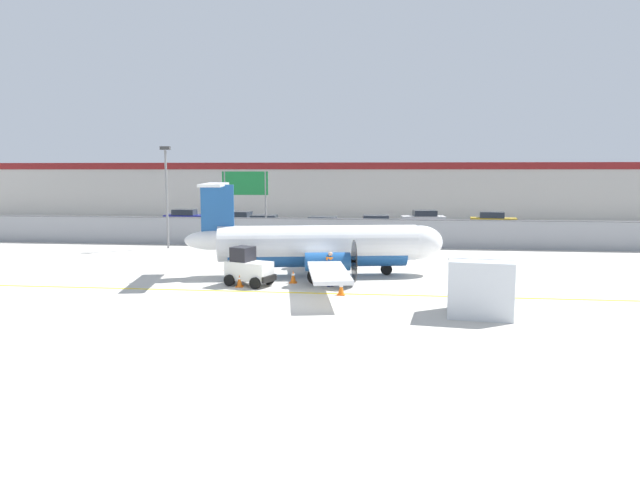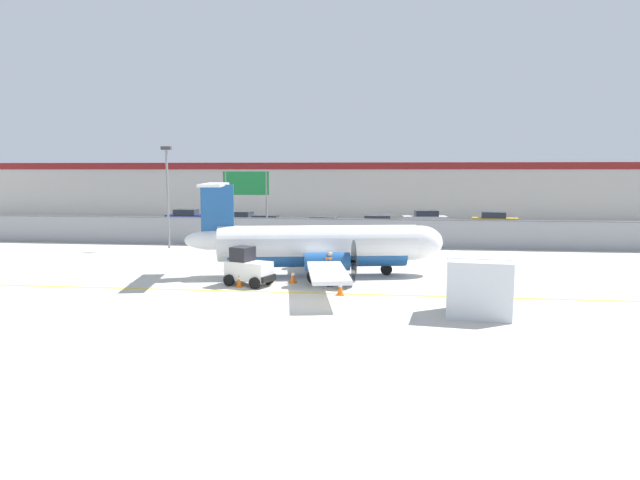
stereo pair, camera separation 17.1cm
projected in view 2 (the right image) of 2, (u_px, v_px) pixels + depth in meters
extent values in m
plane|color=#BCB7AD|center=(269.00, 302.00, 24.29)|extent=(140.00, 140.00, 0.00)
cube|color=yellow|center=(278.00, 292.00, 26.26)|extent=(84.00, 0.20, 0.01)
cube|color=gray|center=(319.00, 233.00, 41.91)|extent=(98.00, 0.04, 2.00)
cylinder|color=slate|center=(319.00, 219.00, 41.79)|extent=(98.00, 0.10, 0.10)
cube|color=#38383A|center=(334.00, 230.00, 53.36)|extent=(98.00, 17.00, 0.12)
cube|color=beige|center=(348.00, 189.00, 71.21)|extent=(91.00, 8.00, 6.50)
cube|color=maroon|center=(346.00, 166.00, 66.92)|extent=(91.00, 0.20, 0.80)
cylinder|color=white|center=(318.00, 243.00, 30.17)|extent=(10.64, 3.77, 1.90)
ellipsoid|color=white|center=(420.00, 242.00, 30.52)|extent=(2.70, 2.21, 1.80)
ellipsoid|color=white|center=(213.00, 240.00, 29.79)|extent=(3.09, 1.57, 1.05)
cylinder|color=#1E5193|center=(318.00, 253.00, 30.23)|extent=(9.51, 3.17, 1.48)
cube|color=white|center=(320.00, 254.00, 30.25)|extent=(4.49, 16.02, 0.18)
cylinder|color=#1E5193|center=(320.00, 247.00, 32.83)|extent=(2.33, 1.29, 0.90)
cone|color=black|center=(340.00, 247.00, 32.91)|extent=(0.52, 0.51, 0.44)
cylinder|color=#262626|center=(343.00, 247.00, 32.92)|extent=(0.42, 2.07, 2.10)
cylinder|color=#1E5193|center=(327.00, 262.00, 27.68)|extent=(2.33, 1.29, 0.90)
cone|color=black|center=(351.00, 261.00, 27.76)|extent=(0.52, 0.51, 0.44)
cylinder|color=#262626|center=(354.00, 261.00, 27.77)|extent=(0.42, 2.07, 2.10)
cube|color=#1E5193|center=(218.00, 215.00, 29.65)|extent=(1.70, 0.49, 3.10)
cube|color=white|center=(214.00, 185.00, 29.45)|extent=(1.96, 4.92, 0.14)
cylinder|color=#59595B|center=(386.00, 260.00, 30.52)|extent=(0.16, 0.16, 0.97)
cylinder|color=black|center=(386.00, 269.00, 30.58)|extent=(0.63, 0.33, 0.60)
cylinder|color=#59595B|center=(310.00, 254.00, 32.45)|extent=(0.16, 0.16, 0.90)
cylinder|color=black|center=(310.00, 262.00, 32.51)|extent=(0.79, 0.35, 0.76)
cylinder|color=#59595B|center=(314.00, 267.00, 28.07)|extent=(0.16, 0.16, 0.90)
cylinder|color=black|center=(314.00, 276.00, 28.13)|extent=(0.79, 0.35, 0.76)
cube|color=silver|center=(249.00, 270.00, 27.79)|extent=(2.45, 1.81, 0.90)
cube|color=black|center=(243.00, 254.00, 27.86)|extent=(1.20, 1.26, 0.70)
cube|color=black|center=(269.00, 279.00, 27.30)|extent=(0.54, 1.08, 0.30)
cylinder|color=black|center=(268.00, 279.00, 28.03)|extent=(0.59, 0.37, 0.56)
cylinder|color=black|center=(255.00, 283.00, 26.97)|extent=(0.59, 0.37, 0.56)
cylinder|color=black|center=(243.00, 276.00, 28.72)|extent=(0.59, 0.37, 0.56)
cylinder|color=black|center=(229.00, 280.00, 27.67)|extent=(0.59, 0.37, 0.56)
cylinder|color=#191E4C|center=(331.00, 278.00, 27.59)|extent=(0.23, 0.23, 0.85)
cylinder|color=#191E4C|center=(328.00, 278.00, 27.47)|extent=(0.23, 0.23, 0.85)
cylinder|color=orange|center=(330.00, 263.00, 27.44)|extent=(0.48, 0.48, 0.60)
cylinder|color=orange|center=(333.00, 262.00, 27.58)|extent=(0.14, 0.14, 0.55)
cylinder|color=orange|center=(326.00, 263.00, 27.30)|extent=(0.14, 0.14, 0.55)
sphere|color=tan|center=(330.00, 254.00, 27.39)|extent=(0.22, 0.22, 0.22)
cube|color=silver|center=(479.00, 288.00, 21.95)|extent=(2.64, 2.30, 2.20)
cube|color=#333338|center=(479.00, 288.00, 21.95)|extent=(2.43, 0.40, 2.20)
cube|color=orange|center=(293.00, 282.00, 28.46)|extent=(0.36, 0.36, 0.04)
cone|color=orange|center=(293.00, 276.00, 28.43)|extent=(0.28, 0.28, 0.60)
cylinder|color=white|center=(293.00, 275.00, 28.42)|extent=(0.17, 0.17, 0.08)
cube|color=orange|center=(239.00, 286.00, 27.50)|extent=(0.36, 0.36, 0.04)
cone|color=orange|center=(239.00, 280.00, 27.46)|extent=(0.28, 0.28, 0.60)
cylinder|color=white|center=(239.00, 278.00, 27.45)|extent=(0.17, 0.17, 0.08)
cube|color=orange|center=(340.00, 295.00, 25.67)|extent=(0.36, 0.36, 0.04)
cone|color=orange|center=(340.00, 288.00, 25.63)|extent=(0.28, 0.28, 0.60)
cylinder|color=white|center=(340.00, 286.00, 25.62)|extent=(0.17, 0.17, 0.08)
cube|color=orange|center=(228.00, 270.00, 32.12)|extent=(0.36, 0.36, 0.04)
cone|color=orange|center=(228.00, 264.00, 32.08)|extent=(0.28, 0.28, 0.60)
cylinder|color=white|center=(228.00, 263.00, 32.07)|extent=(0.17, 0.17, 0.08)
cube|color=navy|center=(188.00, 219.00, 57.40)|extent=(4.22, 1.75, 0.80)
cube|color=#262D38|center=(186.00, 212.00, 57.33)|extent=(2.22, 1.59, 0.56)
cylinder|color=black|center=(204.00, 221.00, 58.18)|extent=(0.60, 0.21, 0.60)
cylinder|color=black|center=(199.00, 223.00, 56.40)|extent=(0.60, 0.21, 0.60)
cylinder|color=black|center=(178.00, 221.00, 58.47)|extent=(0.60, 0.21, 0.60)
cylinder|color=black|center=(171.00, 223.00, 56.69)|extent=(0.60, 0.21, 0.60)
cube|color=slate|center=(242.00, 221.00, 54.30)|extent=(4.39, 2.25, 0.80)
cube|color=#262D38|center=(240.00, 214.00, 54.26)|extent=(2.39, 1.84, 0.56)
cylinder|color=black|center=(259.00, 224.00, 54.86)|extent=(0.62, 0.28, 0.60)
cylinder|color=black|center=(252.00, 226.00, 53.13)|extent=(0.62, 0.28, 0.60)
cylinder|color=black|center=(232.00, 224.00, 55.56)|extent=(0.62, 0.28, 0.60)
cylinder|color=black|center=(225.00, 225.00, 53.83)|extent=(0.62, 0.28, 0.60)
cube|color=#19662D|center=(267.00, 226.00, 49.99)|extent=(4.23, 1.78, 0.80)
cube|color=#262D38|center=(265.00, 218.00, 49.92)|extent=(2.23, 1.60, 0.56)
cylinder|color=black|center=(285.00, 229.00, 50.78)|extent=(0.60, 0.21, 0.60)
cylinder|color=black|center=(281.00, 231.00, 49.00)|extent=(0.60, 0.21, 0.60)
cylinder|color=black|center=(254.00, 228.00, 51.05)|extent=(0.60, 0.21, 0.60)
cylinder|color=black|center=(249.00, 230.00, 49.28)|extent=(0.60, 0.21, 0.60)
cube|color=gray|center=(322.00, 228.00, 48.18)|extent=(4.37, 2.17, 0.80)
cube|color=#262D38|center=(324.00, 220.00, 48.07)|extent=(2.37, 1.80, 0.56)
cylinder|color=black|center=(303.00, 232.00, 47.68)|extent=(0.62, 0.27, 0.60)
cylinder|color=black|center=(309.00, 230.00, 49.41)|extent=(0.62, 0.27, 0.60)
cylinder|color=black|center=(336.00, 233.00, 47.03)|extent=(0.62, 0.27, 0.60)
cylinder|color=black|center=(340.00, 231.00, 48.77)|extent=(0.62, 0.27, 0.60)
cube|color=red|center=(375.00, 226.00, 49.71)|extent=(4.33, 2.04, 0.80)
cube|color=#262D38|center=(377.00, 218.00, 49.62)|extent=(2.32, 1.74, 0.56)
cylinder|color=black|center=(359.00, 231.00, 48.91)|extent=(0.61, 0.25, 0.60)
cylinder|color=black|center=(359.00, 229.00, 50.69)|extent=(0.61, 0.25, 0.60)
cylinder|color=black|center=(392.00, 231.00, 48.81)|extent=(0.61, 0.25, 0.60)
cylinder|color=black|center=(390.00, 229.00, 50.59)|extent=(0.61, 0.25, 0.60)
cube|color=silver|center=(425.00, 220.00, 55.81)|extent=(4.36, 2.14, 0.80)
cube|color=#262D38|center=(426.00, 213.00, 55.72)|extent=(2.35, 1.79, 0.56)
cylinder|color=black|center=(412.00, 224.00, 54.97)|extent=(0.62, 0.26, 0.60)
cylinder|color=black|center=(409.00, 222.00, 56.76)|extent=(0.62, 0.26, 0.60)
cylinder|color=black|center=(441.00, 224.00, 54.94)|extent=(0.62, 0.26, 0.60)
cylinder|color=black|center=(437.00, 222.00, 56.73)|extent=(0.62, 0.26, 0.60)
cube|color=#B28C19|center=(495.00, 222.00, 53.73)|extent=(4.39, 2.23, 0.80)
cube|color=#262D38|center=(493.00, 215.00, 53.69)|extent=(2.38, 1.83, 0.56)
cylinder|color=black|center=(510.00, 225.00, 54.29)|extent=(0.62, 0.28, 0.60)
cylinder|color=black|center=(511.00, 227.00, 52.56)|extent=(0.62, 0.28, 0.60)
cylinder|color=black|center=(479.00, 224.00, 54.98)|extent=(0.62, 0.28, 0.60)
cylinder|color=black|center=(480.00, 226.00, 53.25)|extent=(0.62, 0.28, 0.60)
cylinder|color=slate|center=(168.00, 200.00, 40.74)|extent=(0.16, 0.16, 7.00)
cube|color=#333333|center=(166.00, 148.00, 40.29)|extent=(0.70, 0.30, 0.24)
cylinder|color=slate|center=(226.00, 207.00, 44.25)|extent=(0.14, 0.14, 5.50)
cylinder|color=slate|center=(267.00, 207.00, 43.87)|extent=(0.14, 0.14, 5.50)
cube|color=#14662D|center=(246.00, 183.00, 43.83)|extent=(3.60, 0.10, 1.80)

